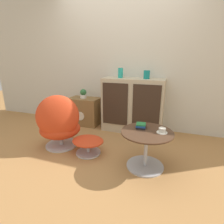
# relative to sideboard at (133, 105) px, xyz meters

# --- Properties ---
(ground_plane) EXTENTS (12.00, 12.00, 0.00)m
(ground_plane) POSITION_rel_sideboard_xyz_m (-0.26, -1.10, -0.49)
(ground_plane) COLOR #A87542
(wall_back) EXTENTS (6.40, 0.06, 2.60)m
(wall_back) POSITION_rel_sideboard_xyz_m (-0.26, 0.23, 0.81)
(wall_back) COLOR beige
(wall_back) RESTS_ON ground_plane
(sideboard) EXTENTS (1.10, 0.41, 0.99)m
(sideboard) POSITION_rel_sideboard_xyz_m (0.00, 0.00, 0.00)
(sideboard) COLOR tan
(sideboard) RESTS_ON ground_plane
(tv_console) EXTENTS (0.61, 0.39, 0.55)m
(tv_console) POSITION_rel_sideboard_xyz_m (-1.01, 0.02, -0.22)
(tv_console) COLOR brown
(tv_console) RESTS_ON ground_plane
(egg_chair) EXTENTS (0.81, 0.79, 0.85)m
(egg_chair) POSITION_rel_sideboard_xyz_m (-0.89, -1.01, -0.10)
(egg_chair) COLOR #B7B7BC
(egg_chair) RESTS_ON ground_plane
(ottoman) EXTENTS (0.46, 0.39, 0.24)m
(ottoman) POSITION_rel_sideboard_xyz_m (-0.41, -1.03, -0.33)
(ottoman) COLOR #B7B7BC
(ottoman) RESTS_ON ground_plane
(coffee_table) EXTENTS (0.63, 0.63, 0.48)m
(coffee_table) POSITION_rel_sideboard_xyz_m (0.43, -1.09, -0.20)
(coffee_table) COLOR #B7B7BC
(coffee_table) RESTS_ON ground_plane
(vase_leftmost) EXTENTS (0.09, 0.09, 0.17)m
(vase_leftmost) POSITION_rel_sideboard_xyz_m (-0.24, 0.00, 0.58)
(vase_leftmost) COLOR teal
(vase_leftmost) RESTS_ON sideboard
(vase_inner_left) EXTENTS (0.11, 0.11, 0.14)m
(vase_inner_left) POSITION_rel_sideboard_xyz_m (0.22, 0.00, 0.56)
(vase_inner_left) COLOR #147A75
(vase_inner_left) RESTS_ON sideboard
(potted_plant) EXTENTS (0.13, 0.13, 0.18)m
(potted_plant) POSITION_rel_sideboard_xyz_m (-1.02, 0.02, 0.15)
(potted_plant) COLOR silver
(potted_plant) RESTS_ON tv_console
(teacup) EXTENTS (0.13, 0.13, 0.06)m
(teacup) POSITION_rel_sideboard_xyz_m (0.60, -1.06, 0.01)
(teacup) COLOR silver
(teacup) RESTS_ON coffee_table
(book_stack) EXTENTS (0.13, 0.13, 0.06)m
(book_stack) POSITION_rel_sideboard_xyz_m (0.34, -1.00, 0.02)
(book_stack) COLOR black
(book_stack) RESTS_ON coffee_table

